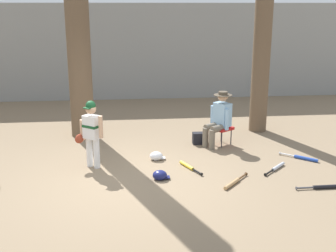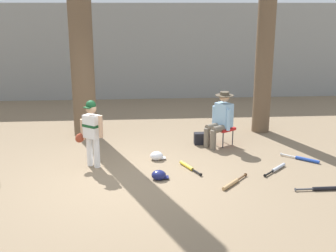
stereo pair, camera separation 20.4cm
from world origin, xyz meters
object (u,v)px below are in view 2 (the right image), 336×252
at_px(bat_blue_youth, 304,159).
at_px(bat_wood_tan, 232,183).
at_px(seated_spectator, 221,118).
at_px(bat_aluminum_silver, 277,168).
at_px(tree_behind_spectator, 266,25).
at_px(bat_yellow_trainer, 188,167).
at_px(batting_helmet_navy, 159,175).
at_px(tree_near_player, 80,21).
at_px(bat_black_composite, 322,189).
at_px(handbag_beside_stool, 202,138).
at_px(folding_stool, 223,129).
at_px(batting_helmet_white, 157,156).
at_px(young_ballplayer, 91,129).

xyz_separation_m(bat_blue_youth, bat_wood_tan, (-1.70, -1.09, 0.00)).
height_order(seated_spectator, bat_aluminum_silver, seated_spectator).
distance_m(tree_behind_spectator, seated_spectator, 2.51).
xyz_separation_m(bat_yellow_trainer, batting_helmet_navy, (-0.59, -0.49, 0.04)).
xyz_separation_m(tree_near_player, seated_spectator, (3.05, -1.08, -2.02)).
bearing_deg(bat_black_composite, handbag_beside_stool, 122.02).
xyz_separation_m(folding_stool, bat_wood_tan, (-0.28, -2.22, -0.33)).
bearing_deg(bat_aluminum_silver, folding_stool, 114.22).
xyz_separation_m(handbag_beside_stool, bat_yellow_trainer, (-0.48, -1.46, -0.10)).
distance_m(tree_behind_spectator, bat_black_composite, 4.37).
bearing_deg(bat_wood_tan, bat_black_composite, -12.86).
bearing_deg(bat_blue_youth, seated_spectator, 144.45).
height_order(bat_wood_tan, batting_helmet_white, batting_helmet_white).
bearing_deg(bat_aluminum_silver, young_ballplayer, 172.30).
bearing_deg(handbag_beside_stool, tree_behind_spectator, 30.10).
distance_m(tree_behind_spectator, bat_wood_tan, 4.34).
bearing_deg(bat_black_composite, folding_stool, 114.88).
height_order(bat_aluminum_silver, bat_wood_tan, same).
xyz_separation_m(seated_spectator, bat_aluminum_silver, (0.80, -1.54, -0.61)).
height_order(bat_aluminum_silver, bat_blue_youth, same).
distance_m(folding_stool, bat_yellow_trainer, 1.70).
xyz_separation_m(young_ballplayer, batting_helmet_navy, (1.24, -0.74, -0.67)).
bearing_deg(bat_yellow_trainer, young_ballplayer, 172.10).
bearing_deg(young_ballplayer, seated_spectator, 21.72).
xyz_separation_m(handbag_beside_stool, bat_wood_tan, (0.19, -2.31, -0.10)).
bearing_deg(bat_yellow_trainer, handbag_beside_stool, 71.82).
height_order(tree_behind_spectator, bat_aluminum_silver, tree_behind_spectator).
height_order(bat_black_composite, batting_helmet_navy, batting_helmet_navy).
height_order(seated_spectator, bat_blue_youth, seated_spectator).
height_order(young_ballplayer, bat_wood_tan, young_ballplayer).
height_order(tree_behind_spectator, folding_stool, tree_behind_spectator).
bearing_deg(bat_blue_youth, tree_near_player, 154.72).
bearing_deg(bat_wood_tan, seated_spectator, 84.90).
bearing_deg(bat_blue_youth, batting_helmet_navy, -166.11).
height_order(young_ballplayer, bat_aluminum_silver, young_ballplayer).
bearing_deg(bat_wood_tan, handbag_beside_stool, 94.68).
xyz_separation_m(seated_spectator, batting_helmet_white, (-1.44, -0.80, -0.56)).
relative_size(handbag_beside_stool, bat_yellow_trainer, 0.49).
height_order(young_ballplayer, seated_spectator, young_ballplayer).
xyz_separation_m(young_ballplayer, bat_wood_tan, (2.50, -1.10, -0.71)).
bearing_deg(bat_black_composite, bat_wood_tan, 167.14).
distance_m(tree_near_player, folding_stool, 4.02).
xyz_separation_m(young_ballplayer, batting_helmet_white, (1.25, 0.27, -0.67)).
relative_size(bat_black_composite, batting_helmet_navy, 2.46).
bearing_deg(batting_helmet_navy, bat_aluminum_silver, 6.79).
height_order(tree_behind_spectator, handbag_beside_stool, tree_behind_spectator).
bearing_deg(bat_aluminum_silver, handbag_beside_stool, 125.16).
bearing_deg(bat_aluminum_silver, seated_spectator, 117.43).
xyz_separation_m(tree_near_player, bat_wood_tan, (2.86, -3.24, -2.62)).
distance_m(tree_near_player, seated_spectator, 3.81).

